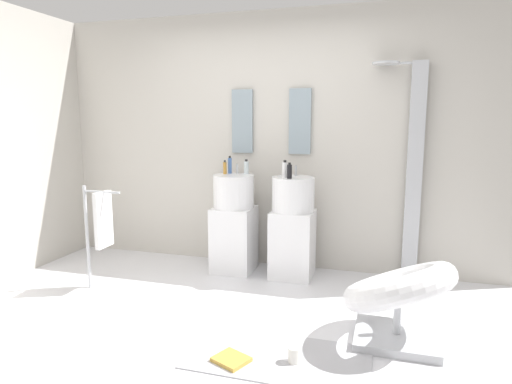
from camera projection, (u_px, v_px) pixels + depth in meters
The scene contains 17 objects.
ground_plane at pixel (215, 333), 3.23m from camera, with size 4.80×3.60×0.04m, color silver.
rear_partition at pixel (272, 142), 4.57m from camera, with size 4.80×0.10×2.60m, color beige.
pedestal_sink_left at pixel (234, 223), 4.45m from camera, with size 0.41×0.41×1.09m.
pedestal_sink_right at pixel (293, 227), 4.28m from camera, with size 0.41×0.41×1.09m.
vanity_mirror_left at pixel (242, 121), 4.56m from camera, with size 0.22×0.03×0.65m, color #8C9EA8.
vanity_mirror_right at pixel (300, 121), 4.39m from camera, with size 0.22×0.03×0.65m, color #8C9EA8.
shower_column at pixel (413, 168), 4.11m from camera, with size 0.49×0.24×2.05m.
lounge_chair at pixel (398, 294), 3.01m from camera, with size 1.08×1.08×0.65m.
towel_rack at pixel (101, 222), 3.92m from camera, with size 0.37×0.22×0.95m.
area_rug at pixel (279, 357), 2.85m from camera, with size 1.17×0.61×0.01m, color #B2B2B7.
magazine_ochre at pixel (231, 359), 2.79m from camera, with size 0.21×0.18×0.03m, color gold.
coffee_mug at pixel (294, 355), 2.78m from camera, with size 0.08×0.08×0.10m, color white.
soap_bottle_blue at pixel (230, 165), 4.48m from camera, with size 0.04×0.04×0.18m.
soap_bottle_black at pixel (289, 171), 4.08m from camera, with size 0.04×0.04×0.15m.
soap_bottle_amber at pixel (225, 168), 4.44m from camera, with size 0.04×0.04×0.14m.
soap_bottle_white at pixel (285, 170), 4.14m from camera, with size 0.05×0.05×0.17m.
soap_bottle_clear at pixel (246, 167), 4.43m from camera, with size 0.05×0.05×0.15m.
Camera 1 is at (1.15, -2.81, 1.52)m, focal length 30.96 mm.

